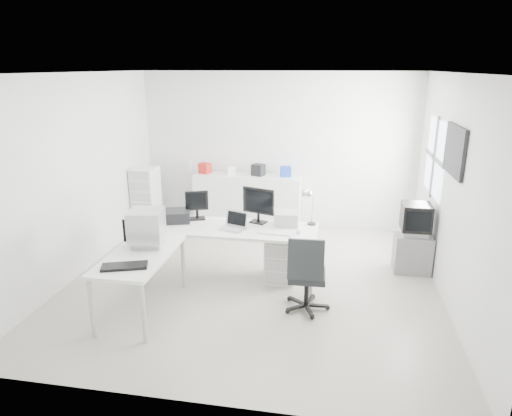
% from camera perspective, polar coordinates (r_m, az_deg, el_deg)
% --- Properties ---
extents(floor, '(5.00, 5.00, 0.01)m').
position_cam_1_polar(floor, '(6.49, -0.31, -8.98)').
color(floor, beige).
rests_on(floor, ground).
extents(ceiling, '(5.00, 5.00, 0.01)m').
position_cam_1_polar(ceiling, '(5.82, -0.36, 16.56)').
color(ceiling, white).
rests_on(ceiling, back_wall).
extents(back_wall, '(5.00, 0.02, 2.80)m').
position_cam_1_polar(back_wall, '(8.42, 2.74, 7.20)').
color(back_wall, silver).
rests_on(back_wall, floor).
extents(left_wall, '(0.02, 5.00, 2.80)m').
position_cam_1_polar(left_wall, '(6.90, -21.27, 3.76)').
color(left_wall, silver).
rests_on(left_wall, floor).
extents(right_wall, '(0.02, 5.00, 2.80)m').
position_cam_1_polar(right_wall, '(6.09, 23.50, 1.82)').
color(right_wall, silver).
rests_on(right_wall, floor).
extents(window, '(0.02, 1.20, 1.10)m').
position_cam_1_polar(window, '(7.19, 21.46, 5.89)').
color(window, white).
rests_on(window, right_wall).
extents(wall_picture, '(0.04, 0.90, 0.60)m').
position_cam_1_polar(wall_picture, '(6.08, 23.58, 6.63)').
color(wall_picture, black).
rests_on(wall_picture, right_wall).
extents(main_desk, '(2.40, 0.80, 0.75)m').
position_cam_1_polar(main_desk, '(6.45, -3.16, -5.52)').
color(main_desk, silver).
rests_on(main_desk, floor).
extents(side_desk, '(0.70, 1.40, 0.75)m').
position_cam_1_polar(side_desk, '(5.76, -14.06, -8.98)').
color(side_desk, silver).
rests_on(side_desk, floor).
extents(drawer_pedestal, '(0.40, 0.50, 0.60)m').
position_cam_1_polar(drawer_pedestal, '(6.42, 3.09, -6.39)').
color(drawer_pedestal, silver).
rests_on(drawer_pedestal, floor).
extents(inkjet_printer, '(0.53, 0.47, 0.16)m').
position_cam_1_polar(inkjet_printer, '(6.62, -10.22, -0.98)').
color(inkjet_printer, black).
rests_on(inkjet_printer, main_desk).
extents(lcd_monitor_small, '(0.37, 0.29, 0.41)m').
position_cam_1_polar(lcd_monitor_small, '(6.62, -7.40, 0.31)').
color(lcd_monitor_small, black).
rests_on(lcd_monitor_small, main_desk).
extents(lcd_monitor_large, '(0.52, 0.34, 0.50)m').
position_cam_1_polar(lcd_monitor_large, '(6.40, 0.30, 0.28)').
color(lcd_monitor_large, black).
rests_on(lcd_monitor_large, main_desk).
extents(laptop, '(0.39, 0.39, 0.20)m').
position_cam_1_polar(laptop, '(6.18, -2.99, -1.84)').
color(laptop, '#B7B7BA').
rests_on(laptop, main_desk).
extents(white_keyboard, '(0.46, 0.18, 0.02)m').
position_cam_1_polar(white_keyboard, '(6.06, 2.46, -3.13)').
color(white_keyboard, silver).
rests_on(white_keyboard, main_desk).
extents(white_mouse, '(0.07, 0.07, 0.07)m').
position_cam_1_polar(white_mouse, '(6.07, 5.33, -2.93)').
color(white_mouse, silver).
rests_on(white_mouse, main_desk).
extents(laser_printer, '(0.34, 0.30, 0.19)m').
position_cam_1_polar(laser_printer, '(6.37, 3.80, -1.33)').
color(laser_printer, '#A8A8A8').
rests_on(laser_printer, main_desk).
extents(desk_lamp, '(0.17, 0.17, 0.45)m').
position_cam_1_polar(desk_lamp, '(6.38, 7.03, -0.17)').
color(desk_lamp, silver).
rests_on(desk_lamp, main_desk).
extents(crt_monitor, '(0.47, 0.47, 0.47)m').
position_cam_1_polar(crt_monitor, '(5.74, -13.51, -2.45)').
color(crt_monitor, '#B7B7BA').
rests_on(crt_monitor, side_desk).
extents(black_keyboard, '(0.53, 0.35, 0.03)m').
position_cam_1_polar(black_keyboard, '(5.27, -16.11, -7.00)').
color(black_keyboard, black).
rests_on(black_keyboard, side_desk).
extents(office_chair, '(0.59, 0.59, 0.99)m').
position_cam_1_polar(office_chair, '(5.60, 6.41, -7.92)').
color(office_chair, '#242729').
rests_on(office_chair, floor).
extents(tv_cabinet, '(0.51, 0.42, 0.56)m').
position_cam_1_polar(tv_cabinet, '(7.04, 18.94, -5.32)').
color(tv_cabinet, slate).
rests_on(tv_cabinet, floor).
extents(crt_tv, '(0.50, 0.48, 0.45)m').
position_cam_1_polar(crt_tv, '(6.87, 19.35, -1.41)').
color(crt_tv, black).
rests_on(crt_tv, tv_cabinet).
extents(sideboard, '(1.96, 0.49, 0.98)m').
position_cam_1_polar(sideboard, '(8.46, -1.06, 0.93)').
color(sideboard, silver).
rests_on(sideboard, floor).
extents(clutter_box_a, '(0.23, 0.22, 0.19)m').
position_cam_1_polar(clutter_box_a, '(8.50, -6.40, 4.97)').
color(clutter_box_a, red).
rests_on(clutter_box_a, sideboard).
extents(clutter_box_b, '(0.18, 0.17, 0.15)m').
position_cam_1_polar(clutter_box_b, '(8.38, -3.10, 4.71)').
color(clutter_box_b, silver).
rests_on(clutter_box_b, sideboard).
extents(clutter_box_c, '(0.26, 0.25, 0.21)m').
position_cam_1_polar(clutter_box_c, '(8.28, 0.28, 4.79)').
color(clutter_box_c, black).
rests_on(clutter_box_c, sideboard).
extents(clutter_box_d, '(0.21, 0.20, 0.18)m').
position_cam_1_polar(clutter_box_d, '(8.22, 3.73, 4.57)').
color(clutter_box_d, '#173BA3').
rests_on(clutter_box_d, sideboard).
extents(clutter_bottle, '(0.07, 0.07, 0.22)m').
position_cam_1_polar(clutter_bottle, '(8.63, -8.25, 5.17)').
color(clutter_bottle, silver).
rests_on(clutter_bottle, sideboard).
extents(filing_cabinet, '(0.40, 0.48, 1.15)m').
position_cam_1_polar(filing_cabinet, '(8.47, -13.54, 1.06)').
color(filing_cabinet, silver).
rests_on(filing_cabinet, floor).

